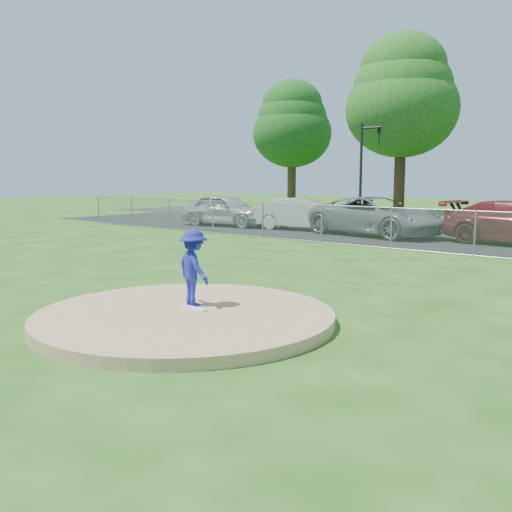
{
  "coord_description": "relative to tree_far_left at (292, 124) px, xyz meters",
  "views": [
    {
      "loc": [
        7.46,
        -6.89,
        2.63
      ],
      "look_at": [
        0.0,
        2.0,
        1.0
      ],
      "focal_mm": 40.0,
      "sensor_mm": 36.0,
      "label": 1
    }
  ],
  "objects": [
    {
      "name": "chain_link_fence",
      "position": [
        22.0,
        -21.0,
        -6.31
      ],
      "size": [
        40.0,
        0.06,
        1.5
      ],
      "primitive_type": "cube",
      "color": "gray",
      "rests_on": "ground"
    },
    {
      "name": "pitching_rubber",
      "position": [
        22.0,
        -32.8,
        -6.84
      ],
      "size": [
        0.6,
        0.15,
        0.04
      ],
      "primitive_type": "cube",
      "color": "white",
      "rests_on": "pitchers_mound"
    },
    {
      "name": "parking_lot",
      "position": [
        22.0,
        -16.5,
        -7.05
      ],
      "size": [
        50.0,
        8.0,
        0.01
      ],
      "primitive_type": "cube",
      "color": "black",
      "rests_on": "ground"
    },
    {
      "name": "pitchers_mound",
      "position": [
        22.0,
        -33.0,
        -6.96
      ],
      "size": [
        5.4,
        5.4,
        0.2
      ],
      "primitive_type": "cylinder",
      "color": "tan",
      "rests_on": "ground"
    },
    {
      "name": "parked_car_white",
      "position": [
        13.25,
        -17.05,
        -6.27
      ],
      "size": [
        4.91,
        2.33,
        1.55
      ],
      "primitive_type": "imported",
      "rotation": [
        0.0,
        0.0,
        1.72
      ],
      "color": "silver",
      "rests_on": "parking_lot"
    },
    {
      "name": "traffic_signal_left",
      "position": [
        13.24,
        -11.0,
        -3.7
      ],
      "size": [
        1.28,
        0.2,
        5.6
      ],
      "color": "black",
      "rests_on": "ground"
    },
    {
      "name": "parked_car_silver",
      "position": [
        8.76,
        -17.72,
        -6.2
      ],
      "size": [
        5.26,
        2.75,
        1.71
      ],
      "primitive_type": "imported",
      "rotation": [
        0.0,
        0.0,
        1.72
      ],
      "color": "#ABAAAF",
      "rests_on": "parking_lot"
    },
    {
      "name": "ground",
      "position": [
        22.0,
        -23.0,
        -7.06
      ],
      "size": [
        120.0,
        120.0,
        0.0
      ],
      "primitive_type": "plane",
      "color": "#1E4D10",
      "rests_on": "ground"
    },
    {
      "name": "tree_left",
      "position": [
        11.0,
        -2.0,
        1.18
      ],
      "size": [
        7.84,
        7.84,
        12.53
      ],
      "color": "#332112",
      "rests_on": "ground"
    },
    {
      "name": "parked_car_gray",
      "position": [
        17.31,
        -17.13,
        -6.19
      ],
      "size": [
        6.55,
        3.78,
        1.72
      ],
      "primitive_type": "imported",
      "rotation": [
        0.0,
        0.0,
        1.41
      ],
      "color": "slate",
      "rests_on": "parking_lot"
    },
    {
      "name": "traffic_cone",
      "position": [
        16.37,
        -17.45,
        -6.68
      ],
      "size": [
        0.38,
        0.38,
        0.74
      ],
      "primitive_type": "cone",
      "color": "#F0410C",
      "rests_on": "parking_lot"
    },
    {
      "name": "tree_far_left",
      "position": [
        0.0,
        0.0,
        0.0
      ],
      "size": [
        6.72,
        6.72,
        10.74
      ],
      "color": "#362613",
      "rests_on": "ground"
    },
    {
      "name": "pitcher",
      "position": [
        21.74,
        -32.52,
        -6.14
      ],
      "size": [
        1.04,
        0.78,
        1.44
      ],
      "primitive_type": "imported",
      "rotation": [
        0.0,
        0.0,
        2.85
      ],
      "color": "navy",
      "rests_on": "pitchers_mound"
    }
  ]
}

